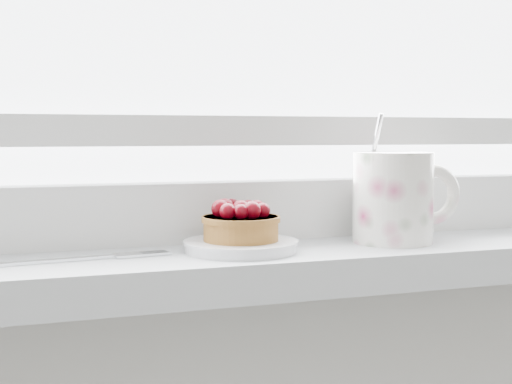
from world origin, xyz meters
name	(u,v)px	position (x,y,z in m)	size (l,w,h in m)	color
saucer	(241,246)	(-0.03, 1.88, 0.95)	(0.12, 0.12, 0.01)	white
raspberry_tart	(240,223)	(-0.03, 1.88, 0.97)	(0.08, 0.08, 0.04)	brown
floral_mug	(396,195)	(0.16, 1.88, 0.99)	(0.14, 0.10, 0.15)	white
fork	(81,259)	(-0.20, 1.88, 0.94)	(0.18, 0.04, 0.00)	silver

